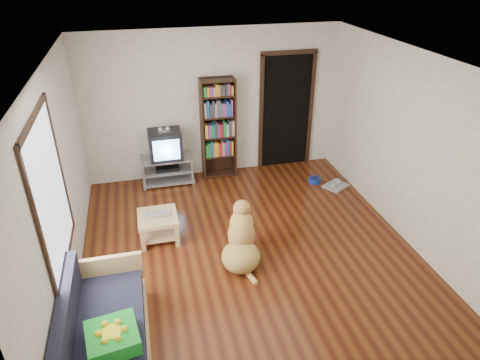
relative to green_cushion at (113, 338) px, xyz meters
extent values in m
plane|color=#56280E|center=(1.75, 1.58, -0.50)|extent=(5.00, 5.00, 0.00)
plane|color=white|center=(1.75, 1.58, 2.10)|extent=(5.00, 5.00, 0.00)
plane|color=silver|center=(1.75, 4.08, 0.80)|extent=(4.50, 0.00, 4.50)
plane|color=silver|center=(1.75, -0.92, 0.80)|extent=(4.50, 0.00, 4.50)
plane|color=silver|center=(-0.50, 1.58, 0.80)|extent=(0.00, 5.00, 5.00)
plane|color=silver|center=(4.00, 1.58, 0.80)|extent=(0.00, 5.00, 5.00)
cube|color=green|center=(0.00, 0.00, 0.00)|extent=(0.53, 0.53, 0.16)
imported|color=white|center=(0.56, 2.12, -0.08)|extent=(0.38, 0.27, 0.03)
cylinder|color=navy|center=(3.40, 3.21, -0.46)|extent=(0.22, 0.22, 0.08)
cube|color=gray|center=(3.70, 2.96, -0.48)|extent=(0.51, 0.47, 0.03)
cube|color=white|center=(-0.48, 1.08, 1.00)|extent=(0.02, 1.30, 1.60)
cube|color=black|center=(-0.48, 1.08, 1.82)|extent=(0.03, 1.42, 0.06)
cube|color=black|center=(-0.48, 1.08, 0.18)|extent=(0.03, 1.42, 0.06)
cube|color=black|center=(-0.48, 0.38, 1.00)|extent=(0.03, 0.06, 1.70)
cube|color=black|center=(-0.48, 1.78, 1.00)|extent=(0.03, 0.06, 1.70)
cube|color=black|center=(3.10, 4.06, 0.55)|extent=(0.90, 0.02, 2.10)
cube|color=black|center=(2.62, 4.05, 0.55)|extent=(0.07, 0.05, 2.14)
cube|color=black|center=(3.58, 4.05, 0.55)|extent=(0.07, 0.05, 2.14)
cube|color=black|center=(3.10, 4.05, 1.63)|extent=(1.03, 0.05, 0.07)
cube|color=#99999E|center=(0.85, 3.83, -0.02)|extent=(0.90, 0.45, 0.04)
cube|color=#99999E|center=(0.85, 3.83, -0.25)|extent=(0.86, 0.42, 0.03)
cube|color=#99999E|center=(0.85, 3.83, -0.44)|extent=(0.90, 0.45, 0.04)
cylinder|color=#99999E|center=(0.43, 3.63, -0.25)|extent=(0.04, 0.04, 0.50)
cylinder|color=#99999E|center=(1.27, 3.63, -0.25)|extent=(0.04, 0.04, 0.50)
cylinder|color=#99999E|center=(0.43, 4.03, -0.25)|extent=(0.04, 0.04, 0.50)
cylinder|color=#99999E|center=(1.27, 4.03, -0.25)|extent=(0.04, 0.04, 0.50)
cube|color=black|center=(0.85, 3.83, -0.20)|extent=(0.40, 0.30, 0.07)
cube|color=black|center=(0.85, 3.83, 0.24)|extent=(0.55, 0.48, 0.48)
cube|color=black|center=(0.85, 4.03, 0.24)|extent=(0.40, 0.14, 0.36)
cube|color=#8CBFF2|center=(0.85, 3.58, 0.24)|extent=(0.44, 0.02, 0.36)
cube|color=silver|center=(0.85, 3.78, 0.49)|extent=(0.20, 0.07, 0.02)
sphere|color=silver|center=(0.79, 3.78, 0.54)|extent=(0.09, 0.09, 0.09)
sphere|color=silver|center=(0.91, 3.78, 0.54)|extent=(0.09, 0.09, 0.09)
cube|color=black|center=(1.52, 3.92, 0.40)|extent=(0.03, 0.30, 1.80)
cube|color=black|center=(2.08, 3.92, 0.40)|extent=(0.03, 0.30, 1.80)
cube|color=black|center=(1.80, 4.06, 0.40)|extent=(0.60, 0.02, 1.80)
cube|color=black|center=(1.80, 3.92, -0.47)|extent=(0.56, 0.28, 0.02)
cube|color=black|center=(1.80, 3.92, -0.10)|extent=(0.56, 0.28, 0.03)
cube|color=black|center=(1.80, 3.92, 0.27)|extent=(0.56, 0.28, 0.02)
cube|color=black|center=(1.80, 3.92, 0.64)|extent=(0.56, 0.28, 0.02)
cube|color=black|center=(1.80, 3.92, 1.01)|extent=(0.56, 0.28, 0.02)
cube|color=black|center=(1.80, 3.92, 1.27)|extent=(0.56, 0.28, 0.02)
cube|color=tan|center=(-0.08, 0.18, -0.39)|extent=(0.80, 1.80, 0.22)
cube|color=#1E1E2D|center=(-0.08, 0.18, -0.17)|extent=(0.74, 1.74, 0.18)
cube|color=#1E1E2D|center=(-0.42, 0.18, 0.10)|extent=(0.12, 1.74, 0.40)
cube|color=tan|center=(-0.08, 1.04, 0.00)|extent=(0.80, 0.06, 0.30)
cube|color=tan|center=(0.56, 2.15, -0.13)|extent=(0.55, 0.55, 0.06)
cube|color=tan|center=(0.56, 2.15, -0.40)|extent=(0.45, 0.45, 0.03)
cube|color=tan|center=(0.33, 1.92, -0.33)|extent=(0.06, 0.06, 0.34)
cube|color=tan|center=(0.80, 1.92, -0.33)|extent=(0.06, 0.06, 0.34)
cube|color=tan|center=(0.33, 2.39, -0.33)|extent=(0.06, 0.06, 0.34)
cube|color=tan|center=(0.80, 2.39, -0.33)|extent=(0.06, 0.06, 0.34)
ellipsoid|color=#B49245|center=(1.56, 1.29, -0.34)|extent=(0.64, 0.67, 0.38)
ellipsoid|color=tan|center=(1.61, 1.48, -0.14)|extent=(0.46, 0.49, 0.50)
ellipsoid|color=gold|center=(1.64, 1.58, -0.02)|extent=(0.39, 0.37, 0.35)
ellipsoid|color=#B78146|center=(1.66, 1.63, 0.18)|extent=(0.29, 0.31, 0.22)
ellipsoid|color=gold|center=(1.69, 1.75, 0.15)|extent=(0.15, 0.21, 0.09)
sphere|color=black|center=(1.71, 1.84, 0.15)|extent=(0.04, 0.04, 0.04)
ellipsoid|color=#BA9047|center=(1.56, 1.62, 0.17)|extent=(0.07, 0.09, 0.15)
ellipsoid|color=#B98247|center=(1.73, 1.57, 0.17)|extent=(0.07, 0.09, 0.15)
cylinder|color=tan|center=(1.59, 1.69, -0.30)|extent=(0.11, 0.14, 0.41)
cylinder|color=#D8A353|center=(1.74, 1.65, -0.30)|extent=(0.11, 0.14, 0.41)
sphere|color=#B48845|center=(1.61, 1.74, -0.48)|extent=(0.10, 0.10, 0.10)
sphere|color=gold|center=(1.76, 1.70, -0.48)|extent=(0.10, 0.10, 0.10)
cylinder|color=tan|center=(1.61, 1.04, -0.47)|extent=(0.15, 0.36, 0.08)
camera|label=1|loc=(0.49, -3.01, 3.21)|focal=32.00mm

